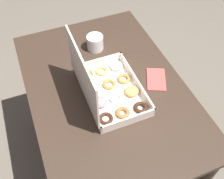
# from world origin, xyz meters

# --- Properties ---
(ground_plane) EXTENTS (8.00, 8.00, 0.00)m
(ground_plane) POSITION_xyz_m (0.00, 0.00, 0.00)
(ground_plane) COLOR #6B6054
(dining_table) EXTENTS (1.07, 0.73, 0.78)m
(dining_table) POSITION_xyz_m (0.00, 0.00, 0.65)
(dining_table) COLOR #38281E
(dining_table) RESTS_ON ground_plane
(donut_box) EXTENTS (0.38, 0.26, 0.29)m
(donut_box) POSITION_xyz_m (-0.04, 0.02, 0.83)
(donut_box) COLOR white
(donut_box) RESTS_ON dining_table
(coffee_mug) EXTENTS (0.09, 0.09, 0.08)m
(coffee_mug) POSITION_xyz_m (0.28, -0.04, 0.82)
(coffee_mug) COLOR white
(coffee_mug) RESTS_ON dining_table
(paper_napkin) EXTENTS (0.17, 0.14, 0.01)m
(paper_napkin) POSITION_xyz_m (-0.05, -0.24, 0.78)
(paper_napkin) COLOR #CC4C47
(paper_napkin) RESTS_ON dining_table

